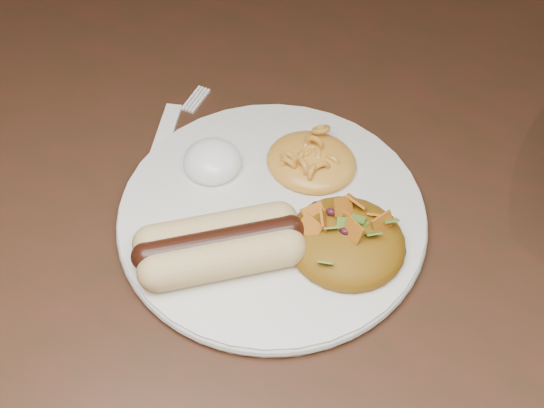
% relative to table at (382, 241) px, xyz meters
% --- Properties ---
extents(table, '(1.60, 0.90, 0.75)m').
position_rel_table_xyz_m(table, '(0.00, 0.00, 0.00)').
color(table, '#3E1D14').
rests_on(table, floor).
extents(plate, '(0.34, 0.34, 0.01)m').
position_rel_table_xyz_m(plate, '(-0.08, -0.09, 0.10)').
color(plate, silver).
rests_on(plate, table).
extents(hotdog, '(0.11, 0.12, 0.03)m').
position_rel_table_xyz_m(hotdog, '(-0.10, -0.15, 0.12)').
color(hotdog, '#D8B473').
rests_on(hotdog, plate).
extents(mac_and_cheese, '(0.10, 0.09, 0.03)m').
position_rel_table_xyz_m(mac_and_cheese, '(-0.07, -0.03, 0.12)').
color(mac_and_cheese, orange).
rests_on(mac_and_cheese, plate).
extents(sour_cream, '(0.06, 0.06, 0.03)m').
position_rel_table_xyz_m(sour_cream, '(-0.15, -0.07, 0.12)').
color(sour_cream, white).
rests_on(sour_cream, plate).
extents(taco_salad, '(0.10, 0.09, 0.04)m').
position_rel_table_xyz_m(taco_salad, '(-0.01, -0.10, 0.12)').
color(taco_salad, '#AC3205').
rests_on(taco_salad, plate).
extents(fork, '(0.05, 0.13, 0.00)m').
position_rel_table_xyz_m(fork, '(-0.21, -0.05, 0.09)').
color(fork, white).
rests_on(fork, table).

